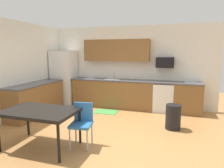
{
  "coord_description": "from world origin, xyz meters",
  "views": [
    {
      "loc": [
        1.58,
        -3.98,
        1.85
      ],
      "look_at": [
        0.0,
        1.0,
        1.0
      ],
      "focal_mm": 31.88,
      "sensor_mm": 36.0,
      "label": 1
    }
  ],
  "objects_px": {
    "oven_range": "(163,97)",
    "chair_near_table": "(82,121)",
    "dining_table": "(40,113)",
    "refrigerator": "(64,77)",
    "microwave": "(165,62)",
    "trash_bin": "(173,117)"
  },
  "relations": [
    {
      "from": "oven_range",
      "to": "chair_near_table",
      "type": "xyz_separation_m",
      "value": [
        -1.39,
        -2.9,
        0.05
      ]
    },
    {
      "from": "dining_table",
      "to": "refrigerator",
      "type": "bearing_deg",
      "value": 113.14
    },
    {
      "from": "refrigerator",
      "to": "dining_table",
      "type": "relative_size",
      "value": 1.35
    },
    {
      "from": "refrigerator",
      "to": "microwave",
      "type": "relative_size",
      "value": 3.49
    },
    {
      "from": "microwave",
      "to": "trash_bin",
      "type": "bearing_deg",
      "value": -78.53
    },
    {
      "from": "microwave",
      "to": "trash_bin",
      "type": "distance_m",
      "value": 2.01
    },
    {
      "from": "oven_range",
      "to": "trash_bin",
      "type": "bearing_deg",
      "value": -77.77
    },
    {
      "from": "chair_near_table",
      "to": "trash_bin",
      "type": "bearing_deg",
      "value": 40.06
    },
    {
      "from": "oven_range",
      "to": "trash_bin",
      "type": "xyz_separation_m",
      "value": [
        0.32,
        -1.46,
        -0.16
      ]
    },
    {
      "from": "oven_range",
      "to": "microwave",
      "type": "relative_size",
      "value": 1.69
    },
    {
      "from": "dining_table",
      "to": "trash_bin",
      "type": "height_order",
      "value": "dining_table"
    },
    {
      "from": "trash_bin",
      "to": "microwave",
      "type": "bearing_deg",
      "value": 101.47
    },
    {
      "from": "microwave",
      "to": "refrigerator",
      "type": "bearing_deg",
      "value": -177.02
    },
    {
      "from": "refrigerator",
      "to": "oven_range",
      "type": "distance_m",
      "value": 3.5
    },
    {
      "from": "dining_table",
      "to": "chair_near_table",
      "type": "xyz_separation_m",
      "value": [
        0.73,
        0.31,
        -0.18
      ]
    },
    {
      "from": "microwave",
      "to": "dining_table",
      "type": "bearing_deg",
      "value": -122.68
    },
    {
      "from": "microwave",
      "to": "chair_near_table",
      "type": "distance_m",
      "value": 3.46
    },
    {
      "from": "oven_range",
      "to": "chair_near_table",
      "type": "distance_m",
      "value": 3.22
    },
    {
      "from": "microwave",
      "to": "trash_bin",
      "type": "height_order",
      "value": "microwave"
    },
    {
      "from": "dining_table",
      "to": "chair_near_table",
      "type": "relative_size",
      "value": 1.65
    },
    {
      "from": "oven_range",
      "to": "dining_table",
      "type": "distance_m",
      "value": 3.85
    },
    {
      "from": "microwave",
      "to": "dining_table",
      "type": "distance_m",
      "value": 4.02
    }
  ]
}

